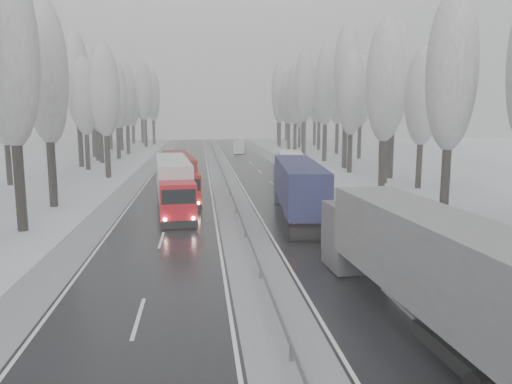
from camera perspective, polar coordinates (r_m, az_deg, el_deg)
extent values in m
plane|color=silver|center=(20.42, 1.93, -13.58)|extent=(260.00, 260.00, 0.00)
cube|color=black|center=(49.92, 2.88, 0.00)|extent=(7.50, 200.00, 0.03)
cube|color=black|center=(49.33, -9.25, -0.21)|extent=(7.50, 200.00, 0.03)
cube|color=#92959A|center=(49.35, -3.15, -0.10)|extent=(3.00, 200.00, 0.04)
cube|color=#92959A|center=(50.95, 8.38, 0.11)|extent=(2.40, 200.00, 0.04)
cube|color=#92959A|center=(49.82, -14.94, -0.30)|extent=(2.40, 200.00, 0.04)
cube|color=slate|center=(49.26, -3.15, 0.57)|extent=(0.06, 200.00, 0.32)
cube|color=slate|center=(16.71, 4.04, -17.86)|extent=(0.12, 0.12, 0.60)
cube|color=slate|center=(47.33, -3.01, -0.15)|extent=(0.12, 0.12, 0.60)
cube|color=slate|center=(79.05, -4.43, 3.54)|extent=(0.12, 0.12, 0.60)
cylinder|color=black|center=(38.99, 20.80, 1.01)|extent=(0.68, 0.68, 5.60)
ellipsoid|color=gray|center=(38.77, 21.48, 12.80)|extent=(3.60, 3.60, 11.45)
cylinder|color=black|center=(49.10, 14.21, 2.88)|extent=(0.68, 0.68, 5.62)
ellipsoid|color=gray|center=(48.93, 14.58, 12.26)|extent=(3.60, 3.60, 11.48)
cylinder|color=black|center=(54.92, 18.13, 2.98)|extent=(0.64, 0.64, 4.94)
ellipsoid|color=gray|center=(54.69, 18.50, 10.34)|extent=(3.60, 3.60, 10.09)
cylinder|color=black|center=(57.88, 14.53, 3.62)|extent=(0.66, 0.66, 5.32)
ellipsoid|color=gray|center=(57.70, 14.83, 11.16)|extent=(3.60, 3.60, 10.88)
cylinder|color=black|center=(62.36, 15.16, 4.42)|extent=(0.72, 0.72, 6.31)
ellipsoid|color=gray|center=(62.33, 15.50, 12.71)|extent=(3.60, 3.60, 12.90)
cylinder|color=black|center=(67.42, 10.67, 4.50)|extent=(0.67, 0.67, 5.38)
ellipsoid|color=gray|center=(67.27, 10.87, 11.04)|extent=(3.60, 3.60, 10.98)
cylinder|color=black|center=(73.27, 14.46, 4.42)|extent=(0.62, 0.62, 4.59)
ellipsoid|color=gray|center=(73.07, 14.67, 9.55)|extent=(3.60, 3.60, 9.39)
cylinder|color=black|center=(72.80, 10.10, 5.46)|extent=(0.76, 0.76, 6.95)
ellipsoid|color=gray|center=(72.88, 10.32, 13.27)|extent=(3.60, 3.60, 14.19)
cylinder|color=black|center=(78.79, 14.11, 5.46)|extent=(0.74, 0.74, 6.59)
ellipsoid|color=gray|center=(78.81, 14.38, 12.31)|extent=(3.60, 3.60, 13.46)
cylinder|color=black|center=(82.59, 7.85, 5.73)|extent=(0.72, 0.72, 6.37)
ellipsoid|color=gray|center=(82.58, 7.99, 12.04)|extent=(3.60, 3.60, 13.01)
cylinder|color=black|center=(88.44, 11.72, 5.71)|extent=(0.70, 0.70, 5.97)
ellipsoid|color=gray|center=(88.38, 11.90, 11.24)|extent=(3.60, 3.60, 12.20)
cylinder|color=black|center=(92.70, 5.48, 6.21)|extent=(0.74, 0.74, 6.65)
ellipsoid|color=gray|center=(92.73, 5.57, 12.09)|extent=(3.60, 3.60, 13.59)
cylinder|color=black|center=(98.35, 9.22, 6.15)|extent=(0.71, 0.71, 6.14)
ellipsoid|color=gray|center=(98.32, 9.36, 11.26)|extent=(3.60, 3.60, 12.54)
cylinder|color=black|center=(102.31, 4.47, 6.32)|extent=(0.71, 0.71, 6.05)
ellipsoid|color=gray|center=(102.26, 4.53, 11.17)|extent=(3.60, 3.60, 12.37)
cylinder|color=black|center=(107.46, 7.18, 6.47)|extent=(0.72, 0.72, 6.30)
ellipsoid|color=gray|center=(107.44, 7.28, 11.27)|extent=(3.60, 3.60, 12.87)
cylinder|color=black|center=(109.70, 3.76, 6.47)|extent=(0.70, 0.70, 5.88)
ellipsoid|color=gray|center=(109.64, 3.81, 10.85)|extent=(3.60, 3.60, 12.00)
cylinder|color=black|center=(114.23, 4.96, 6.30)|extent=(0.64, 0.64, 4.86)
ellipsoid|color=gray|center=(114.11, 5.01, 9.78)|extent=(3.60, 3.60, 9.92)
cylinder|color=black|center=(116.54, 2.70, 6.65)|extent=(0.70, 0.70, 5.98)
ellipsoid|color=gray|center=(116.50, 2.73, 10.85)|extent=(3.60, 3.60, 12.21)
cylinder|color=black|center=(122.24, 6.70, 6.76)|extent=(0.71, 0.71, 6.19)
ellipsoid|color=gray|center=(122.21, 6.77, 10.90)|extent=(3.60, 3.60, 12.64)
cylinder|color=black|center=(126.44, 2.58, 7.04)|extent=(0.75, 0.75, 6.86)
ellipsoid|color=gray|center=(126.48, 2.61, 11.48)|extent=(3.60, 3.60, 14.01)
cylinder|color=black|center=(131.66, 5.32, 6.80)|extent=(0.68, 0.68, 5.55)
ellipsoid|color=gray|center=(131.59, 5.38, 10.25)|extent=(3.60, 3.60, 11.33)
cylinder|color=black|center=(137.15, 2.58, 7.04)|extent=(0.71, 0.71, 6.09)
ellipsoid|color=gray|center=(137.12, 2.61, 10.67)|extent=(3.60, 3.60, 12.45)
cylinder|color=black|center=(141.57, 3.46, 6.97)|extent=(0.67, 0.67, 5.49)
ellipsoid|color=gray|center=(141.50, 3.49, 10.14)|extent=(3.60, 3.60, 11.21)
cylinder|color=black|center=(36.67, -25.38, 0.68)|extent=(0.71, 0.71, 6.14)
ellipsoid|color=gray|center=(36.58, -26.34, 14.41)|extent=(3.60, 3.60, 12.55)
cylinder|color=black|center=(45.20, -22.28, 2.10)|extent=(0.69, 0.69, 5.83)
ellipsoid|color=gray|center=(45.06, -22.93, 12.68)|extent=(3.60, 3.60, 11.92)
cylinder|color=black|center=(55.18, -22.19, 2.83)|extent=(0.65, 0.65, 5.03)
ellipsoid|color=gray|center=(54.95, -22.65, 10.29)|extent=(3.60, 3.60, 10.28)
cylinder|color=black|center=(60.75, -26.43, 2.92)|extent=(0.63, 0.63, 4.73)
ellipsoid|color=gray|center=(60.52, -26.88, 9.29)|extent=(3.60, 3.60, 9.66)
cylinder|color=black|center=(63.57, -16.60, 4.04)|extent=(0.67, 0.67, 5.44)
ellipsoid|color=gray|center=(63.41, -16.92, 11.05)|extent=(3.60, 3.60, 11.11)
cylinder|color=black|center=(69.23, -22.49, 4.23)|extent=(0.69, 0.69, 5.72)
ellipsoid|color=gray|center=(69.13, -22.91, 10.99)|extent=(3.60, 3.60, 11.69)
cylinder|color=black|center=(73.20, -18.71, 4.47)|extent=(0.66, 0.66, 5.23)
ellipsoid|color=gray|center=(73.05, -19.01, 10.31)|extent=(3.60, 3.60, 10.68)
cylinder|color=black|center=(77.44, -19.42, 5.17)|extent=(0.74, 0.74, 6.60)
ellipsoid|color=gray|center=(77.46, -19.79, 12.14)|extent=(3.60, 3.60, 13.49)
cylinder|color=black|center=(82.60, -17.24, 4.99)|extent=(0.65, 0.65, 5.16)
ellipsoid|color=gray|center=(82.46, -17.49, 10.10)|extent=(3.60, 3.60, 10.54)
cylinder|color=black|center=(86.77, -17.67, 5.35)|extent=(0.69, 0.69, 5.79)
ellipsoid|color=gray|center=(86.69, -17.94, 10.82)|extent=(3.60, 3.60, 11.84)
cylinder|color=black|center=(88.97, -15.45, 5.49)|extent=(0.68, 0.68, 5.64)
ellipsoid|color=gray|center=(88.88, -15.67, 10.68)|extent=(3.60, 3.60, 11.53)
cylinder|color=black|center=(93.74, -18.02, 5.81)|extent=(0.73, 0.73, 6.56)
ellipsoid|color=gray|center=(93.75, -18.30, 11.54)|extent=(3.60, 3.60, 13.40)
cylinder|color=black|center=(98.89, -14.41, 5.90)|extent=(0.69, 0.69, 5.79)
ellipsoid|color=gray|center=(98.82, -14.60, 10.69)|extent=(3.60, 3.60, 11.84)
cylinder|color=black|center=(103.56, -16.74, 6.17)|extent=(0.74, 0.74, 6.65)
ellipsoid|color=gray|center=(103.58, -16.98, 11.41)|extent=(3.60, 3.60, 13.58)
cylinder|color=black|center=(108.51, -15.10, 5.95)|extent=(0.65, 0.65, 5.12)
ellipsoid|color=gray|center=(108.40, -15.26, 9.81)|extent=(3.60, 3.60, 10.46)
cylinder|color=black|center=(112.90, -16.26, 6.19)|extent=(0.69, 0.69, 5.84)
ellipsoid|color=gray|center=(112.84, -16.45, 10.42)|extent=(3.60, 3.60, 11.92)
cylinder|color=black|center=(118.69, -12.49, 6.66)|extent=(0.74, 0.74, 6.67)
ellipsoid|color=gray|center=(118.71, -12.65, 11.26)|extent=(3.60, 3.60, 13.63)
cylinder|color=black|center=(123.92, -16.52, 6.51)|extent=(0.72, 0.72, 6.31)
ellipsoid|color=gray|center=(123.91, -16.71, 10.67)|extent=(3.60, 3.60, 12.88)
cylinder|color=black|center=(127.94, -11.59, 6.76)|extent=(0.72, 0.72, 6.29)
ellipsoid|color=gray|center=(127.93, -11.72, 10.78)|extent=(3.60, 3.60, 12.84)
cylinder|color=black|center=(132.55, -13.86, 6.45)|extent=(0.64, 0.64, 4.86)
ellipsoid|color=gray|center=(132.45, -13.98, 9.44)|extent=(3.60, 3.60, 9.92)
cylinder|color=black|center=(134.84, -12.85, 6.90)|extent=(0.74, 0.74, 6.63)
ellipsoid|color=gray|center=(134.85, -12.99, 10.92)|extent=(3.60, 3.60, 13.54)
cylinder|color=black|center=(139.15, -13.80, 6.75)|extent=(0.69, 0.69, 5.79)
ellipsoid|color=gray|center=(139.10, -13.93, 10.15)|extent=(3.60, 3.60, 11.82)
cube|color=#49494E|center=(25.94, 10.89, -4.70)|extent=(2.83, 2.93, 3.21)
cube|color=black|center=(27.00, 9.95, -2.50)|extent=(2.46, 0.24, 1.07)
cube|color=black|center=(27.57, 9.76, -6.60)|extent=(2.68, 0.31, 0.54)
cube|color=#5E5E60|center=(18.35, 20.20, -7.23)|extent=(3.50, 14.04, 3.00)
cube|color=black|center=(16.10, 26.91, -17.97)|extent=(2.68, 6.01, 0.48)
cylinder|color=black|center=(25.11, 9.07, -7.97)|extent=(0.44, 1.13, 1.11)
cylinder|color=black|center=(25.90, 13.83, -7.59)|extent=(0.44, 1.13, 1.11)
sphere|color=white|center=(27.18, 7.73, -5.84)|extent=(0.24, 0.24, 0.24)
sphere|color=white|center=(27.84, 11.74, -5.59)|extent=(0.24, 0.24, 0.24)
cube|color=navy|center=(44.33, 3.76, 1.09)|extent=(2.86, 2.95, 3.15)
cube|color=black|center=(45.53, 3.63, 2.23)|extent=(2.41, 0.32, 1.05)
cube|color=black|center=(45.91, 3.59, -0.22)|extent=(2.63, 0.39, 0.52)
cube|color=#141539|center=(36.11, 4.91, 1.02)|extent=(3.89, 13.82, 2.94)
cube|color=black|center=(29.84, 6.28, -5.12)|extent=(2.41, 0.34, 0.47)
cube|color=black|center=(32.78, 5.57, -3.45)|extent=(2.82, 5.95, 0.47)
cube|color=black|center=(30.45, 6.13, -5.24)|extent=(2.41, 0.28, 0.63)
cylinder|color=black|center=(43.60, 2.40, -0.61)|extent=(0.46, 1.12, 1.09)
cylinder|color=black|center=(43.79, 5.28, -0.60)|extent=(0.46, 1.12, 1.09)
cylinder|color=black|center=(32.31, 3.71, -4.04)|extent=(0.46, 1.12, 1.09)
cylinder|color=black|center=(32.58, 7.58, -4.00)|extent=(0.46, 1.12, 1.09)
cylinder|color=black|center=(30.99, 3.93, -4.61)|extent=(0.46, 1.12, 1.09)
cylinder|color=black|center=(31.27, 7.97, -4.56)|extent=(0.46, 1.12, 1.09)
sphere|color=#FF0C05|center=(29.46, 4.40, -3.60)|extent=(0.21, 0.21, 0.21)
sphere|color=#FF0C05|center=(29.72, 8.23, -3.56)|extent=(0.21, 0.21, 0.21)
sphere|color=white|center=(45.80, 2.35, 0.30)|extent=(0.23, 0.23, 0.23)
sphere|color=white|center=(45.97, 4.83, 0.31)|extent=(0.23, 0.23, 0.23)
cube|color=#A59F92|center=(57.39, 3.57, 2.69)|extent=(2.54, 2.62, 2.75)
cube|color=black|center=(58.47, 3.51, 3.44)|extent=(2.11, 0.32, 0.92)
cube|color=black|center=(58.75, 3.48, 1.76)|extent=(2.29, 0.39, 0.46)
cube|color=#B1AB9F|center=(50.20, 4.11, 2.88)|extent=(3.64, 12.10, 2.57)
cube|color=black|center=(44.54, 4.64, -0.48)|extent=(2.11, 0.34, 0.41)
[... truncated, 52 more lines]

